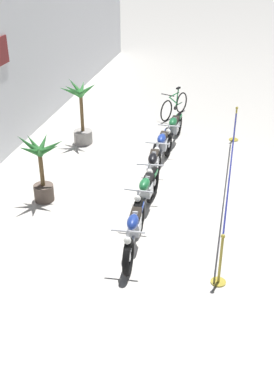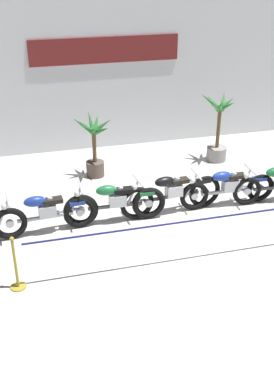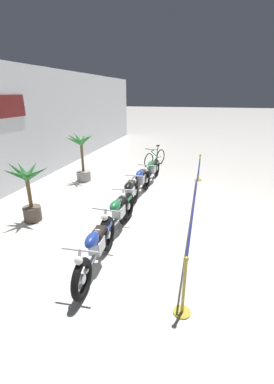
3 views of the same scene
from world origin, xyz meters
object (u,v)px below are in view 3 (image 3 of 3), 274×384
(motorcycle_black_2, at_px, (130,195))
(bicycle, at_px, (155,158))
(stanchion_far_left, at_px, (193,215))
(motorcycle_green_1, at_px, (118,215))
(potted_palm_right_of_row, at_px, (82,159))
(stanchion_mid_left, at_px, (199,172))
(motorcycle_blue_3, at_px, (141,181))
(motorcycle_blue_0, at_px, (96,250))
(potted_palm_left_of_row, at_px, (29,192))
(motorcycle_green_4, at_px, (152,171))

(motorcycle_black_2, relative_size, bicycle, 1.49)
(stanchion_far_left, bearing_deg, motorcycle_green_1, 90.60)
(potted_palm_right_of_row, distance_m, stanchion_mid_left, 4.59)
(motorcycle_black_2, xyz_separation_m, motorcycle_blue_3, (1.36, 0.00, -0.03))
(motorcycle_black_2, bearing_deg, bicycle, 2.42)
(motorcycle_blue_0, bearing_deg, motorcycle_blue_3, 2.06)
(motorcycle_green_1, relative_size, potted_palm_left_of_row, 1.34)
(motorcycle_black_2, relative_size, motorcycle_green_4, 1.03)
(motorcycle_blue_0, xyz_separation_m, motorcycle_blue_3, (4.17, 0.15, -0.00))
(motorcycle_green_1, distance_m, potted_palm_left_of_row, 2.48)
(motorcycle_blue_0, distance_m, potted_palm_right_of_row, 5.67)
(motorcycle_green_4, distance_m, potted_palm_left_of_row, 4.66)
(potted_palm_right_of_row, bearing_deg, potted_palm_left_of_row, -177.23)
(motorcycle_blue_3, relative_size, potted_palm_right_of_row, 1.20)
(potted_palm_left_of_row, distance_m, potted_palm_right_of_row, 3.47)
(potted_palm_right_of_row, xyz_separation_m, stanchion_mid_left, (1.19, -4.40, -0.52))
(motorcycle_green_4, height_order, stanchion_mid_left, stanchion_mid_left)
(stanchion_far_left, bearing_deg, stanchion_mid_left, 0.00)
(motorcycle_blue_0, xyz_separation_m, potted_palm_right_of_row, (4.98, 2.68, 0.42))
(motorcycle_green_1, height_order, potted_palm_right_of_row, potted_palm_right_of_row)
(motorcycle_green_1, xyz_separation_m, stanchion_far_left, (0.02, -1.78, 0.22))
(potted_palm_left_of_row, xyz_separation_m, stanchion_mid_left, (4.66, -4.23, -0.48))
(motorcycle_green_1, xyz_separation_m, potted_palm_right_of_row, (3.48, 2.62, 0.41))
(bicycle, height_order, potted_palm_left_of_row, potted_palm_left_of_row)
(motorcycle_blue_0, distance_m, motorcycle_green_4, 5.44)
(motorcycle_green_4, relative_size, stanchion_mid_left, 2.24)
(potted_palm_left_of_row, height_order, stanchion_far_left, potted_palm_left_of_row)
(motorcycle_green_4, distance_m, bicycle, 2.40)
(motorcycle_blue_0, bearing_deg, motorcycle_green_1, 2.34)
(stanchion_mid_left, bearing_deg, stanchion_far_left, 180.00)
(motorcycle_blue_3, relative_size, stanchion_far_left, 0.34)
(motorcycle_blue_0, bearing_deg, stanchion_mid_left, -15.54)
(motorcycle_black_2, xyz_separation_m, stanchion_far_left, (-1.29, -1.86, 0.20))
(motorcycle_green_4, bearing_deg, motorcycle_green_1, 179.53)
(motorcycle_blue_0, relative_size, bicycle, 1.34)
(potted_palm_right_of_row, relative_size, stanchion_far_left, 0.28)
(motorcycle_green_1, distance_m, motorcycle_blue_3, 2.67)
(motorcycle_blue_0, relative_size, motorcycle_blue_3, 0.93)
(motorcycle_black_2, relative_size, stanchion_mid_left, 2.29)
(motorcycle_green_1, xyz_separation_m, motorcycle_blue_3, (2.67, 0.09, -0.01))
(motorcycle_black_2, relative_size, motorcycle_blue_3, 1.04)
(motorcycle_green_1, height_order, motorcycle_black_2, motorcycle_black_2)
(motorcycle_black_2, bearing_deg, motorcycle_blue_3, 0.12)
(motorcycle_green_4, relative_size, potted_palm_right_of_row, 1.22)
(motorcycle_blue_0, xyz_separation_m, bicycle, (7.82, 0.36, -0.07))
(motorcycle_green_4, distance_m, potted_palm_right_of_row, 2.73)
(motorcycle_black_2, distance_m, potted_palm_right_of_row, 3.36)
(motorcycle_blue_0, height_order, motorcycle_black_2, motorcycle_black_2)
(stanchion_far_left, height_order, stanchion_mid_left, same)
(motorcycle_green_4, xyz_separation_m, potted_palm_right_of_row, (-0.46, 2.65, 0.42))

